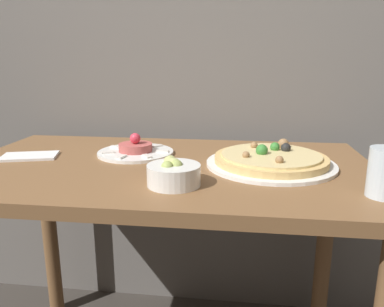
% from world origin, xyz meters
% --- Properties ---
extents(back_wall, '(8.00, 0.05, 2.60)m').
position_xyz_m(back_wall, '(0.00, 0.84, 1.30)').
color(back_wall, slate).
rests_on(back_wall, ground_plane).
extents(dining_table, '(1.24, 0.71, 0.78)m').
position_xyz_m(dining_table, '(0.00, 0.36, 0.66)').
color(dining_table, brown).
rests_on(dining_table, ground_plane).
extents(pizza_plate, '(0.38, 0.38, 0.06)m').
position_xyz_m(pizza_plate, '(0.31, 0.38, 0.80)').
color(pizza_plate, white).
rests_on(pizza_plate, dining_table).
extents(tartare_plate, '(0.25, 0.25, 0.07)m').
position_xyz_m(tartare_plate, '(-0.12, 0.46, 0.80)').
color(tartare_plate, white).
rests_on(tartare_plate, dining_table).
extents(small_bowl, '(0.13, 0.13, 0.07)m').
position_xyz_m(small_bowl, '(0.06, 0.17, 0.81)').
color(small_bowl, white).
rests_on(small_bowl, dining_table).
extents(napkin, '(0.19, 0.14, 0.01)m').
position_xyz_m(napkin, '(-0.44, 0.37, 0.79)').
color(napkin, white).
rests_on(napkin, dining_table).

